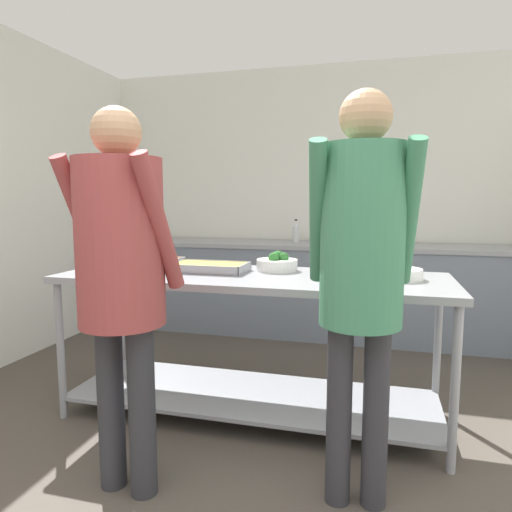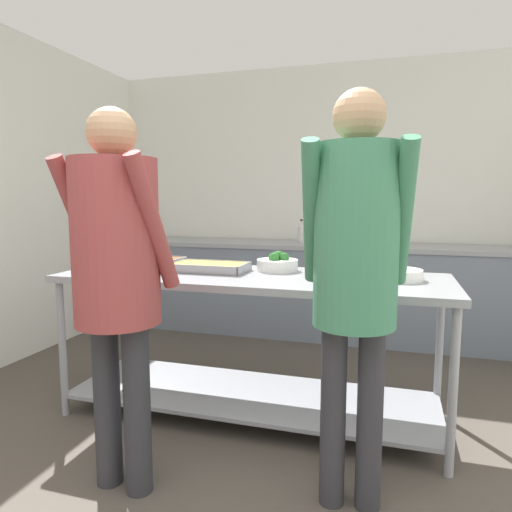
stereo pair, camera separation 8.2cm
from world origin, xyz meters
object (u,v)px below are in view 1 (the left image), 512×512
(guest_serving_left, at_px, (121,262))
(water_bottle, at_px, (296,232))
(serving_tray_vegetables, at_px, (147,263))
(plate_stack, at_px, (398,274))
(serving_tray_roast, at_px, (210,268))
(sauce_pan, at_px, (334,266))
(broccoli_bowl, at_px, (277,264))
(guest_serving_right, at_px, (362,256))

(guest_serving_left, height_order, water_bottle, guest_serving_left)
(serving_tray_vegetables, relative_size, plate_stack, 1.55)
(serving_tray_roast, bearing_deg, sauce_pan, 5.65)
(broccoli_bowl, height_order, guest_serving_right, guest_serving_right)
(serving_tray_roast, relative_size, water_bottle, 2.05)
(guest_serving_left, distance_m, water_bottle, 2.76)
(plate_stack, xyz_separation_m, guest_serving_left, (-1.18, -0.92, 0.15))
(broccoli_bowl, xyz_separation_m, sauce_pan, (0.36, -0.08, 0.01))
(broccoli_bowl, relative_size, guest_serving_left, 0.15)
(serving_tray_roast, xyz_separation_m, sauce_pan, (0.75, 0.07, 0.02))
(plate_stack, distance_m, guest_serving_right, 0.79)
(serving_tray_roast, bearing_deg, plate_stack, 1.28)
(serving_tray_vegetables, xyz_separation_m, serving_tray_roast, (0.48, -0.08, -0.00))
(broccoli_bowl, bearing_deg, sauce_pan, -12.00)
(serving_tray_vegetables, height_order, plate_stack, plate_stack)
(serving_tray_vegetables, height_order, sauce_pan, sauce_pan)
(guest_serving_left, bearing_deg, sauce_pan, 49.87)
(guest_serving_left, bearing_deg, serving_tray_roast, 85.83)
(sauce_pan, relative_size, plate_stack, 1.41)
(plate_stack, distance_m, guest_serving_left, 1.50)
(broccoli_bowl, bearing_deg, water_bottle, 96.21)
(serving_tray_vegetables, bearing_deg, broccoli_bowl, 4.46)
(broccoli_bowl, bearing_deg, plate_stack, -9.88)
(broccoli_bowl, height_order, plate_stack, broccoli_bowl)
(broccoli_bowl, xyz_separation_m, plate_stack, (0.72, -0.13, -0.01))
(plate_stack, relative_size, water_bottle, 1.22)
(guest_serving_right, bearing_deg, plate_stack, 76.64)
(plate_stack, relative_size, guest_serving_left, 0.16)
(serving_tray_vegetables, xyz_separation_m, plate_stack, (1.59, -0.06, 0.00))
(serving_tray_roast, bearing_deg, guest_serving_right, -37.71)
(plate_stack, relative_size, guest_serving_right, 0.16)
(broccoli_bowl, xyz_separation_m, guest_serving_left, (-0.46, -1.05, 0.13))
(plate_stack, xyz_separation_m, water_bottle, (-0.91, 1.83, 0.10))
(broccoli_bowl, distance_m, water_bottle, 1.71)
(broccoli_bowl, height_order, water_bottle, water_bottle)
(serving_tray_vegetables, bearing_deg, water_bottle, 68.80)
(broccoli_bowl, height_order, sauce_pan, broccoli_bowl)
(serving_tray_vegetables, bearing_deg, guest_serving_left, -67.14)
(sauce_pan, xyz_separation_m, water_bottle, (-0.54, 1.78, 0.08))
(water_bottle, bearing_deg, broccoli_bowl, -83.79)
(serving_tray_roast, xyz_separation_m, water_bottle, (0.21, 1.85, 0.10))
(sauce_pan, bearing_deg, serving_tray_roast, -174.35)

